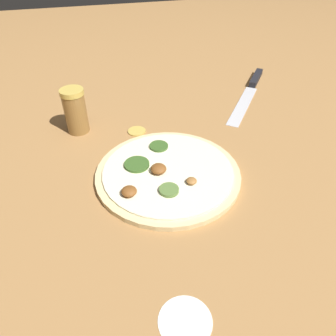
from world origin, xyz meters
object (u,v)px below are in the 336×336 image
spice_jar (75,111)px  loose_cap (137,131)px  pizza (167,173)px  knife (252,86)px

spice_jar → loose_cap: bearing=-16.5°
pizza → spice_jar: 0.28m
spice_jar → loose_cap: (0.14, -0.04, -0.05)m
spice_jar → knife: bearing=12.6°
pizza → loose_cap: size_ratio=6.77×
pizza → spice_jar: size_ratio=2.71×
knife → loose_cap: bearing=-30.4°
pizza → spice_jar: spice_jar is taller
pizza → spice_jar: (-0.17, 0.22, 0.05)m
pizza → knife: pizza is taller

